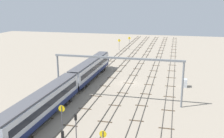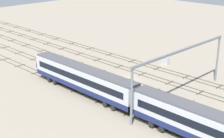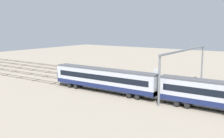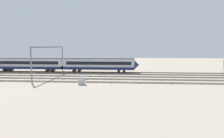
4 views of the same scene
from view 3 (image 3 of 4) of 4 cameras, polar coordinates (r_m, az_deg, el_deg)
ground_plane at (r=62.81m, az=4.53°, el=-3.31°), size 195.49×195.49×0.00m
track_near_foreground at (r=71.31m, az=8.54°, el=-1.81°), size 179.49×2.40×0.16m
track_second_near at (r=67.01m, az=6.66°, el=-2.49°), size 179.49×2.40×0.16m
track_middle at (r=62.79m, az=4.53°, el=-3.24°), size 179.49×2.40×0.16m
track_second_far at (r=58.69m, az=2.10°, el=-4.10°), size 179.49×2.40×0.16m
track_with_train at (r=54.73m, az=-0.70°, el=-5.08°), size 179.49×2.40×0.16m
overhead_gantry at (r=56.48m, az=15.36°, el=2.19°), size 0.40×25.02×8.90m
relay_cabinet at (r=74.22m, az=9.43°, el=-0.73°), size 1.58×0.81×1.84m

